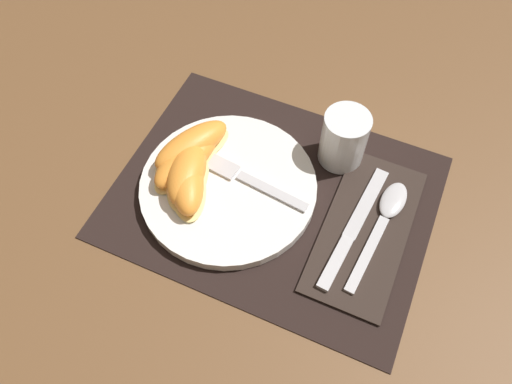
{
  "coord_description": "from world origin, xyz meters",
  "views": [
    {
      "loc": [
        0.13,
        -0.35,
        0.62
      ],
      "look_at": [
        -0.02,
        -0.02,
        0.02
      ],
      "focal_mm": 35.0,
      "sensor_mm": 36.0,
      "label": 1
    }
  ],
  "objects_px": {
    "juice_glass": "(343,141)",
    "plate": "(228,187)",
    "citrus_wedge_3": "(187,182)",
    "citrus_wedge_0": "(192,146)",
    "fork": "(240,176)",
    "citrus_wedge_2": "(187,174)",
    "knife": "(353,229)",
    "citrus_wedge_1": "(187,158)",
    "spoon": "(387,214)"
  },
  "relations": [
    {
      "from": "citrus_wedge_3",
      "to": "citrus_wedge_0",
      "type": "bearing_deg",
      "value": 111.41
    },
    {
      "from": "fork",
      "to": "plate",
      "type": "bearing_deg",
      "value": -120.29
    },
    {
      "from": "knife",
      "to": "citrus_wedge_0",
      "type": "bearing_deg",
      "value": 175.7
    },
    {
      "from": "fork",
      "to": "citrus_wedge_3",
      "type": "xyz_separation_m",
      "value": [
        -0.06,
        -0.05,
        0.01
      ]
    },
    {
      "from": "juice_glass",
      "to": "citrus_wedge_2",
      "type": "xyz_separation_m",
      "value": [
        -0.18,
        -0.14,
        -0.0
      ]
    },
    {
      "from": "juice_glass",
      "to": "fork",
      "type": "bearing_deg",
      "value": -138.47
    },
    {
      "from": "spoon",
      "to": "juice_glass",
      "type": "bearing_deg",
      "value": 141.85
    },
    {
      "from": "knife",
      "to": "citrus_wedge_2",
      "type": "height_order",
      "value": "citrus_wedge_2"
    },
    {
      "from": "juice_glass",
      "to": "citrus_wedge_1",
      "type": "bearing_deg",
      "value": -149.75
    },
    {
      "from": "plate",
      "to": "spoon",
      "type": "distance_m",
      "value": 0.23
    },
    {
      "from": "plate",
      "to": "citrus_wedge_1",
      "type": "distance_m",
      "value": 0.07
    },
    {
      "from": "citrus_wedge_3",
      "to": "knife",
      "type": "bearing_deg",
      "value": 9.07
    },
    {
      "from": "spoon",
      "to": "citrus_wedge_3",
      "type": "bearing_deg",
      "value": -163.74
    },
    {
      "from": "citrus_wedge_0",
      "to": "citrus_wedge_1",
      "type": "height_order",
      "value": "citrus_wedge_0"
    },
    {
      "from": "juice_glass",
      "to": "knife",
      "type": "xyz_separation_m",
      "value": [
        0.06,
        -0.11,
        -0.03
      ]
    },
    {
      "from": "knife",
      "to": "citrus_wedge_3",
      "type": "height_order",
      "value": "citrus_wedge_3"
    },
    {
      "from": "citrus_wedge_0",
      "to": "citrus_wedge_2",
      "type": "bearing_deg",
      "value": -69.7
    },
    {
      "from": "fork",
      "to": "citrus_wedge_1",
      "type": "xyz_separation_m",
      "value": [
        -0.08,
        -0.01,
        0.01
      ]
    },
    {
      "from": "knife",
      "to": "citrus_wedge_3",
      "type": "relative_size",
      "value": 1.66
    },
    {
      "from": "fork",
      "to": "citrus_wedge_3",
      "type": "distance_m",
      "value": 0.08
    },
    {
      "from": "citrus_wedge_2",
      "to": "knife",
      "type": "bearing_deg",
      "value": 6.25
    },
    {
      "from": "knife",
      "to": "spoon",
      "type": "relative_size",
      "value": 1.11
    },
    {
      "from": "juice_glass",
      "to": "fork",
      "type": "distance_m",
      "value": 0.16
    },
    {
      "from": "fork",
      "to": "citrus_wedge_1",
      "type": "relative_size",
      "value": 1.28
    },
    {
      "from": "knife",
      "to": "citrus_wedge_2",
      "type": "distance_m",
      "value": 0.24
    },
    {
      "from": "knife",
      "to": "citrus_wedge_3",
      "type": "xyz_separation_m",
      "value": [
        -0.23,
        -0.04,
        0.03
      ]
    },
    {
      "from": "knife",
      "to": "fork",
      "type": "relative_size",
      "value": 1.17
    },
    {
      "from": "citrus_wedge_0",
      "to": "citrus_wedge_1",
      "type": "xyz_separation_m",
      "value": [
        0.0,
        -0.02,
        -0.0
      ]
    },
    {
      "from": "spoon",
      "to": "citrus_wedge_2",
      "type": "distance_m",
      "value": 0.28
    },
    {
      "from": "spoon",
      "to": "knife",
      "type": "bearing_deg",
      "value": -130.92
    },
    {
      "from": "fork",
      "to": "spoon",
      "type": "bearing_deg",
      "value": 8.5
    },
    {
      "from": "juice_glass",
      "to": "plate",
      "type": "bearing_deg",
      "value": -136.39
    },
    {
      "from": "spoon",
      "to": "citrus_wedge_0",
      "type": "relative_size",
      "value": 1.37
    },
    {
      "from": "fork",
      "to": "citrus_wedge_0",
      "type": "xyz_separation_m",
      "value": [
        -0.08,
        0.01,
        0.01
      ]
    },
    {
      "from": "knife",
      "to": "citrus_wedge_0",
      "type": "xyz_separation_m",
      "value": [
        -0.26,
        0.02,
        0.03
      ]
    },
    {
      "from": "plate",
      "to": "citrus_wedge_0",
      "type": "distance_m",
      "value": 0.08
    },
    {
      "from": "juice_glass",
      "to": "citrus_wedge_3",
      "type": "distance_m",
      "value": 0.23
    },
    {
      "from": "spoon",
      "to": "fork",
      "type": "distance_m",
      "value": 0.21
    },
    {
      "from": "plate",
      "to": "spoon",
      "type": "xyz_separation_m",
      "value": [
        0.22,
        0.05,
        -0.0
      ]
    },
    {
      "from": "knife",
      "to": "citrus_wedge_1",
      "type": "relative_size",
      "value": 1.5
    },
    {
      "from": "knife",
      "to": "citrus_wedge_0",
      "type": "height_order",
      "value": "citrus_wedge_0"
    },
    {
      "from": "juice_glass",
      "to": "spoon",
      "type": "relative_size",
      "value": 0.46
    },
    {
      "from": "knife",
      "to": "citrus_wedge_1",
      "type": "height_order",
      "value": "citrus_wedge_1"
    },
    {
      "from": "fork",
      "to": "citrus_wedge_2",
      "type": "xyz_separation_m",
      "value": [
        -0.06,
        -0.04,
        0.02
      ]
    },
    {
      "from": "spoon",
      "to": "citrus_wedge_2",
      "type": "xyz_separation_m",
      "value": [
        -0.27,
        -0.07,
        0.03
      ]
    },
    {
      "from": "citrus_wedge_3",
      "to": "plate",
      "type": "bearing_deg",
      "value": 31.13
    },
    {
      "from": "juice_glass",
      "to": "citrus_wedge_3",
      "type": "height_order",
      "value": "juice_glass"
    },
    {
      "from": "fork",
      "to": "citrus_wedge_1",
      "type": "distance_m",
      "value": 0.08
    },
    {
      "from": "plate",
      "to": "citrus_wedge_0",
      "type": "xyz_separation_m",
      "value": [
        -0.07,
        0.03,
        0.03
      ]
    },
    {
      "from": "plate",
      "to": "knife",
      "type": "relative_size",
      "value": 1.21
    }
  ]
}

